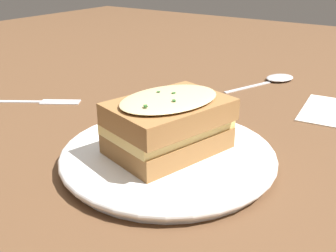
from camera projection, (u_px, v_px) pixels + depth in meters
ground_plane at (163, 170)px, 0.47m from camera, size 2.40×2.40×0.00m
dinner_plate at (168, 155)px, 0.48m from camera, size 0.26×0.26×0.02m
sandwich at (168, 124)px, 0.46m from camera, size 0.16×0.13×0.07m
fork at (41, 101)px, 0.68m from camera, size 0.11×0.16×0.00m
spoon at (276, 79)px, 0.80m from camera, size 0.18×0.09×0.01m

